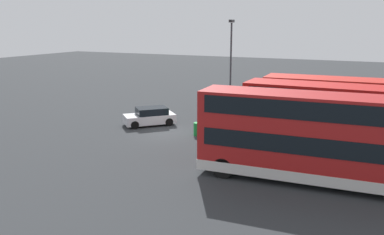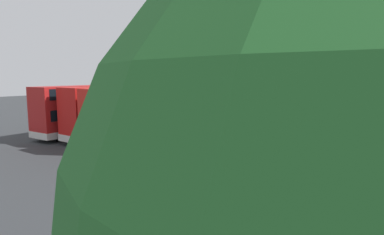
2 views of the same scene
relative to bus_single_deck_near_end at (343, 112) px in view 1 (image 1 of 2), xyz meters
name	(u,v)px [view 1 (image 1 of 2)]	position (x,y,z in m)	size (l,w,h in m)	color
ground_plane	(165,132)	(5.61, -11.88, -1.62)	(140.00, 140.00, 0.00)	#2D3033
bus_single_deck_near_end	(343,112)	(0.00, 0.00, 0.00)	(2.98, 11.02, 2.95)	#A51919
bus_double_decker_second	(344,111)	(3.99, 0.36, 0.82)	(2.99, 10.27, 4.55)	red
bus_double_decker_third	(332,122)	(7.19, 0.03, 0.82)	(2.67, 10.15, 4.55)	#B71411
bus_double_decker_fourth	(318,136)	(10.77, -0.23, 0.83)	(3.36, 12.13, 4.55)	#A51919
box_truck_blue	(331,96)	(-5.81, -1.52, 0.08)	(3.52, 7.78, 3.20)	#235999
car_hatchback_silver	(150,116)	(4.13, -14.08, -0.92)	(4.09, 4.05, 1.43)	silver
lamp_post_tall	(231,59)	(-3.19, -10.02, 3.21)	(0.70, 0.30, 8.29)	#38383D
waste_bin_yellow	(198,129)	(5.28, -9.36, -1.15)	(0.60, 0.60, 0.95)	#197F33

